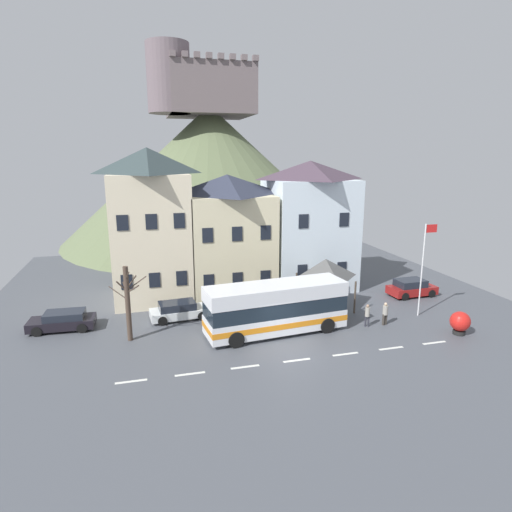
# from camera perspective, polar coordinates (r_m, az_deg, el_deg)

# --- Properties ---
(ground_plane) EXTENTS (40.00, 60.00, 0.07)m
(ground_plane) POSITION_cam_1_polar(r_m,az_deg,el_deg) (26.11, 4.49, -12.50)
(ground_plane) COLOR #4B4F56
(townhouse_00) EXTENTS (5.87, 6.40, 11.83)m
(townhouse_00) POSITION_cam_1_polar(r_m,az_deg,el_deg) (34.72, -13.75, 3.97)
(townhouse_00) COLOR beige
(townhouse_00) RESTS_ON ground_plane
(townhouse_01) EXTENTS (6.69, 7.02, 9.74)m
(townhouse_01) POSITION_cam_1_polar(r_m,az_deg,el_deg) (35.85, -3.71, 2.92)
(townhouse_01) COLOR beige
(townhouse_01) RESTS_ON ground_plane
(townhouse_02) EXTENTS (6.89, 6.38, 10.80)m
(townhouse_02) POSITION_cam_1_polar(r_m,az_deg,el_deg) (37.45, 6.99, 4.12)
(townhouse_02) COLOR silver
(townhouse_02) RESTS_ON ground_plane
(hilltop_castle) EXTENTS (38.73, 38.73, 23.98)m
(hilltop_castle) POSITION_cam_1_polar(r_m,az_deg,el_deg) (58.56, -6.06, 11.03)
(hilltop_castle) COLOR #606D4A
(hilltop_castle) RESTS_ON ground_plane
(transit_bus) EXTENTS (9.39, 3.48, 3.28)m
(transit_bus) POSITION_cam_1_polar(r_m,az_deg,el_deg) (27.95, 2.65, -6.94)
(transit_bus) COLOR white
(transit_bus) RESTS_ON ground_plane
(bus_shelter) EXTENTS (3.60, 3.60, 3.79)m
(bus_shelter) POSITION_cam_1_polar(r_m,az_deg,el_deg) (32.39, 9.18, -1.61)
(bus_shelter) COLOR #473D33
(bus_shelter) RESTS_ON ground_plane
(parked_car_00) EXTENTS (3.90, 2.05, 1.38)m
(parked_car_00) POSITION_cam_1_polar(r_m,az_deg,el_deg) (37.55, 19.85, -3.98)
(parked_car_00) COLOR maroon
(parked_car_00) RESTS_ON ground_plane
(parked_car_01) EXTENTS (4.28, 2.12, 1.26)m
(parked_car_01) POSITION_cam_1_polar(r_m,az_deg,el_deg) (30.99, -10.09, -7.11)
(parked_car_01) COLOR silver
(parked_car_01) RESTS_ON ground_plane
(parked_car_02) EXTENTS (4.21, 2.02, 1.24)m
(parked_car_02) POSITION_cam_1_polar(r_m,az_deg,el_deg) (31.44, -24.18, -7.81)
(parked_car_02) COLOR black
(parked_car_02) RESTS_ON ground_plane
(pedestrian_00) EXTENTS (0.39, 0.36, 1.58)m
(pedestrian_00) POSITION_cam_1_polar(r_m,az_deg,el_deg) (30.71, 16.71, -7.19)
(pedestrian_00) COLOR #38332D
(pedestrian_00) RESTS_ON ground_plane
(pedestrian_01) EXTENTS (0.32, 0.32, 1.56)m
(pedestrian_01) POSITION_cam_1_polar(r_m,az_deg,el_deg) (30.07, 14.51, -7.37)
(pedestrian_01) COLOR #2D2D38
(pedestrian_01) RESTS_ON ground_plane
(public_bench) EXTENTS (1.53, 0.48, 0.87)m
(public_bench) POSITION_cam_1_polar(r_m,az_deg,el_deg) (35.87, 9.30, -4.48)
(public_bench) COLOR #473828
(public_bench) RESTS_ON ground_plane
(flagpole) EXTENTS (0.95, 0.10, 6.67)m
(flagpole) POSITION_cam_1_polar(r_m,az_deg,el_deg) (32.42, 21.27, -0.87)
(flagpole) COLOR silver
(flagpole) RESTS_ON ground_plane
(harbour_buoy) EXTENTS (1.27, 1.27, 1.52)m
(harbour_buoy) POSITION_cam_1_polar(r_m,az_deg,el_deg) (30.87, 25.37, -7.89)
(harbour_buoy) COLOR black
(harbour_buoy) RESTS_ON ground_plane
(bare_tree_00) EXTENTS (2.31, 1.74, 4.75)m
(bare_tree_00) POSITION_cam_1_polar(r_m,az_deg,el_deg) (27.65, -16.58, -5.89)
(bare_tree_00) COLOR #47382D
(bare_tree_00) RESTS_ON ground_plane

